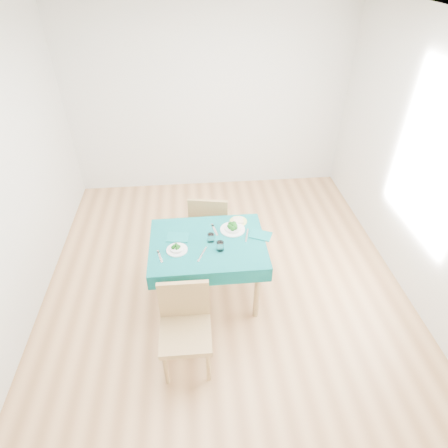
{
  "coord_description": "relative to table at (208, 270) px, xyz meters",
  "views": [
    {
      "loc": [
        -0.29,
        -3.01,
        3.14
      ],
      "look_at": [
        0.0,
        0.0,
        0.85
      ],
      "focal_mm": 30.0,
      "sensor_mm": 36.0,
      "label": 1
    }
  ],
  "objects": [
    {
      "name": "napkin_near",
      "position": [
        -0.29,
        0.1,
        0.39
      ],
      "size": [
        0.24,
        0.18,
        0.01
      ],
      "primitive_type": "cube",
      "rotation": [
        0.0,
        0.0,
        -0.14
      ],
      "color": "#0B6262",
      "rests_on": "table"
    },
    {
      "name": "chair_far",
      "position": [
        0.08,
        0.81,
        0.18
      ],
      "size": [
        0.54,
        0.57,
        1.13
      ],
      "primitive_type": "cube",
      "rotation": [
        0.0,
        0.0,
        2.94
      ],
      "color": "#997948",
      "rests_on": "ground"
    },
    {
      "name": "table",
      "position": [
        0.0,
        0.0,
        0.0
      ],
      "size": [
        1.13,
        0.86,
        0.76
      ],
      "primitive_type": "cube",
      "color": "#085859",
      "rests_on": "ground"
    },
    {
      "name": "fork_far",
      "position": [
        0.09,
        0.19,
        0.38
      ],
      "size": [
        0.06,
        0.19,
        0.0
      ],
      "primitive_type": "cube",
      "rotation": [
        0.0,
        0.0,
        0.21
      ],
      "color": "silver",
      "rests_on": "table"
    },
    {
      "name": "knife_near",
      "position": [
        -0.06,
        -0.17,
        0.38
      ],
      "size": [
        0.11,
        0.21,
        0.0
      ],
      "primitive_type": "cube",
      "rotation": [
        0.0,
        0.0,
        -0.41
      ],
      "color": "silver",
      "rests_on": "table"
    },
    {
      "name": "side_plate",
      "position": [
        0.35,
        0.31,
        0.38
      ],
      "size": [
        0.18,
        0.18,
        0.01
      ],
      "primitive_type": "cylinder",
      "color": "#CFD869",
      "rests_on": "table"
    },
    {
      "name": "chair_near",
      "position": [
        -0.25,
        -0.82,
        0.18
      ],
      "size": [
        0.45,
        0.49,
        1.11
      ],
      "primitive_type": "cube",
      "rotation": [
        0.0,
        0.0,
        -0.01
      ],
      "color": "#997948",
      "rests_on": "ground"
    },
    {
      "name": "fork_near",
      "position": [
        -0.46,
        -0.17,
        0.38
      ],
      "size": [
        0.07,
        0.17,
        0.0
      ],
      "primitive_type": "cube",
      "rotation": [
        0.0,
        0.0,
        0.26
      ],
      "color": "silver",
      "rests_on": "table"
    },
    {
      "name": "tumbler_center",
      "position": [
        0.04,
        0.01,
        0.42
      ],
      "size": [
        0.07,
        0.07,
        0.09
      ],
      "primitive_type": "cylinder",
      "color": "white",
      "rests_on": "table"
    },
    {
      "name": "bowl_near",
      "position": [
        -0.3,
        -0.09,
        0.41
      ],
      "size": [
        0.2,
        0.2,
        0.06
      ],
      "primitive_type": null,
      "color": "white",
      "rests_on": "table"
    },
    {
      "name": "tumbler_side",
      "position": [
        0.12,
        -0.13,
        0.43
      ],
      "size": [
        0.07,
        0.07,
        0.09
      ],
      "primitive_type": "cylinder",
      "color": "white",
      "rests_on": "table"
    },
    {
      "name": "knife_far",
      "position": [
        0.4,
        0.07,
        0.38
      ],
      "size": [
        0.07,
        0.22,
        0.0
      ],
      "primitive_type": "cube",
      "rotation": [
        0.0,
        0.0,
        -0.25
      ],
      "color": "silver",
      "rests_on": "table"
    },
    {
      "name": "bowl_far",
      "position": [
        0.27,
        0.18,
        0.42
      ],
      "size": [
        0.26,
        0.26,
        0.08
      ],
      "primitive_type": null,
      "color": "white",
      "rests_on": "table"
    },
    {
      "name": "room_shell",
      "position": [
        0.18,
        0.16,
        0.97
      ],
      "size": [
        4.02,
        4.52,
        2.73
      ],
      "color": "#A57245",
      "rests_on": "ground"
    },
    {
      "name": "bread_slice",
      "position": [
        0.35,
        0.31,
        0.4
      ],
      "size": [
        0.11,
        0.11,
        0.02
      ],
      "primitive_type": "cube",
      "rotation": [
        0.0,
        0.0,
        -0.02
      ],
      "color": "beige",
      "rests_on": "side_plate"
    },
    {
      "name": "napkin_far",
      "position": [
        0.54,
        0.06,
        0.39
      ],
      "size": [
        0.26,
        0.23,
        0.01
      ],
      "primitive_type": "cube",
      "rotation": [
        0.0,
        0.0,
        -0.43
      ],
      "color": "#0B6262",
      "rests_on": "table"
    }
  ]
}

